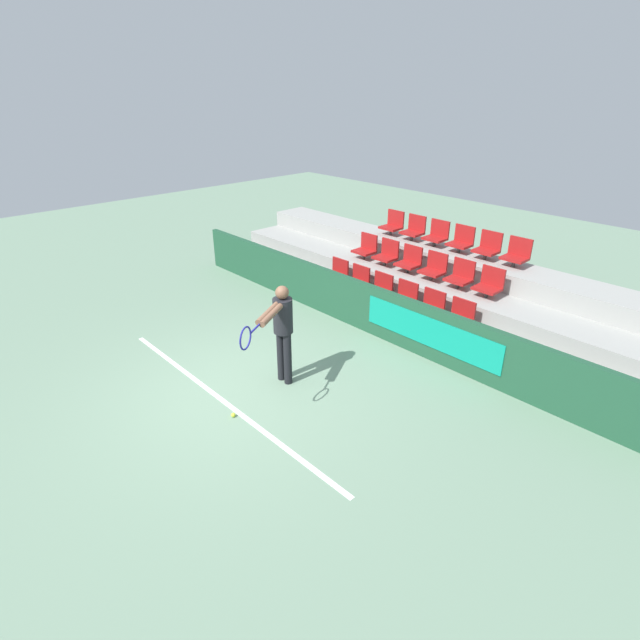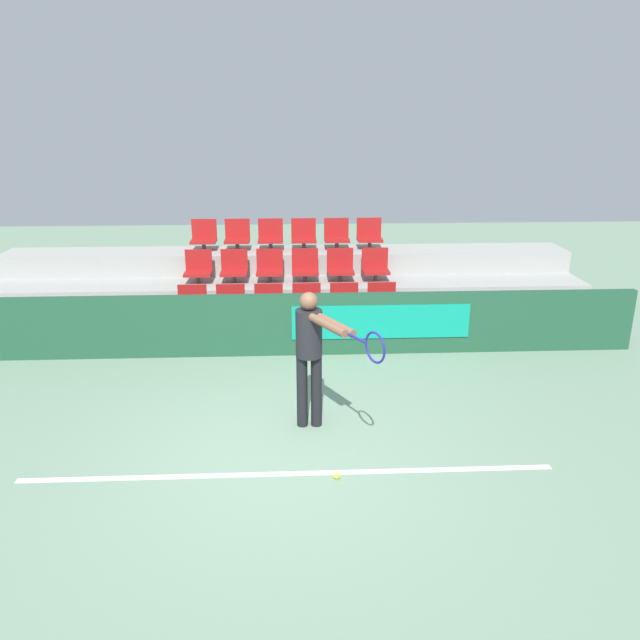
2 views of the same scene
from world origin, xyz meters
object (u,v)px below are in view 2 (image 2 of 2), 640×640
Objects in this scene: stadium_chair_15 at (304,235)px; stadium_chair_6 at (198,268)px; stadium_chair_17 at (369,235)px; stadium_chair_7 at (234,268)px; stadium_chair_12 at (204,236)px; stadium_chair_9 at (305,267)px; stadium_chair_2 at (269,303)px; tennis_ball at (337,476)px; stadium_chair_1 at (230,304)px; stadium_chair_3 at (307,303)px; stadium_chair_13 at (237,236)px; stadium_chair_16 at (337,235)px; stadium_chair_11 at (375,266)px; stadium_chair_5 at (382,302)px; stadium_chair_8 at (270,267)px; tennis_player at (313,347)px; stadium_chair_4 at (345,302)px; stadium_chair_10 at (340,266)px; stadium_chair_0 at (192,304)px; stadium_chair_14 at (271,236)px.

stadium_chair_6 is at bearing -153.68° from stadium_chair_15.
stadium_chair_6 is 1.00× the size of stadium_chair_17.
stadium_chair_12 reaches higher than stadium_chair_7.
stadium_chair_2 is at bearing -123.97° from stadium_chair_9.
stadium_chair_1 is at bearing 108.85° from tennis_ball.
stadium_chair_3 is 2.34m from stadium_chair_13.
stadium_chair_7 is 1.00× the size of stadium_chair_16.
stadium_chair_9 is at bearing 36.58° from stadium_chair_1.
stadium_chair_5 is at bearing -90.00° from stadium_chair_11.
stadium_chair_8 is at bearing -143.42° from stadium_chair_16.
tennis_ball is at bearing -71.15° from stadium_chair_1.
tennis_player is at bearing -65.20° from stadium_chair_6.
stadium_chair_6 is 1.23m from stadium_chair_8.
stadium_chair_4 is 2.08m from stadium_chair_17.
stadium_chair_4 is 1.00× the size of stadium_chair_8.
stadium_chair_4 is 1.00× the size of stadium_chair_9.
tennis_player is at bearing -99.05° from stadium_chair_10.
stadium_chair_10 is at bearing 56.03° from stadium_chair_3.
stadium_chair_6 is (-3.08, 0.92, 0.38)m from stadium_chair_5.
stadium_chair_16 is at bearing 123.97° from stadium_chair_11.
stadium_chair_6 is (0.00, 0.92, 0.38)m from stadium_chair_0.
stadium_chair_1 is 3.16m from stadium_chair_17.
stadium_chair_8 is 1.00× the size of stadium_chair_11.
stadium_chair_8 reaches higher than stadium_chair_3.
stadium_chair_12 and stadium_chair_13 have the same top height.
stadium_chair_14 is at bearing 123.97° from stadium_chair_9.
stadium_chair_14 is (0.62, 1.83, 0.76)m from stadium_chair_1.
stadium_chair_0 is 1.00× the size of stadium_chair_5.
stadium_chair_8 is at bearing 36.58° from stadium_chair_0.
stadium_chair_10 is 2.66m from stadium_chair_12.
stadium_chair_7 and stadium_chair_9 have the same top height.
stadium_chair_10 reaches higher than stadium_chair_1.
stadium_chair_15 is (0.62, 0.92, 0.38)m from stadium_chair_8.
stadium_chair_14 is at bearing 180.00° from stadium_chair_15.
stadium_chair_13 is 0.62m from stadium_chair_14.
stadium_chair_0 is 8.38× the size of tennis_ball.
stadium_chair_12 reaches higher than stadium_chair_10.
stadium_chair_16 is (1.23, 0.00, 0.00)m from stadium_chair_14.
stadium_chair_9 is 1.58m from stadium_chair_17.
stadium_chair_9 is at bearing -56.03° from stadium_chair_14.
stadium_chair_13 is at bearing 143.42° from stadium_chair_5.
stadium_chair_17 is at bearing 0.00° from stadium_chair_15.
tennis_ball is (1.42, -5.07, -0.98)m from stadium_chair_7.
stadium_chair_0 is 1.85m from stadium_chair_3.
stadium_chair_12 is at bearing 159.64° from stadium_chair_10.
stadium_chair_17 reaches higher than tennis_ball.
tennis_ball is at bearing -74.36° from stadium_chair_7.
stadium_chair_16 is (1.23, 1.83, 0.76)m from stadium_chair_2.
stadium_chair_3 and stadium_chair_5 have the same top height.
stadium_chair_14 is (1.23, 0.92, 0.38)m from stadium_chair_6.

